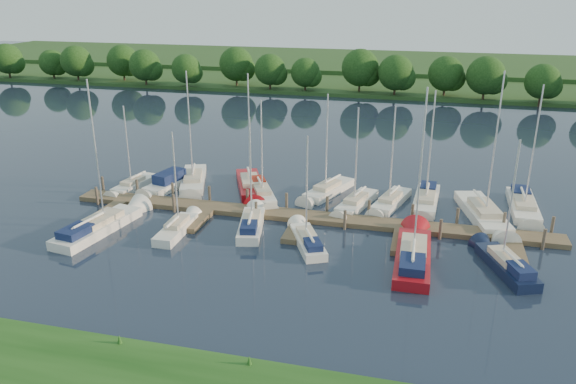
% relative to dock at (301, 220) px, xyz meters
% --- Properties ---
extents(ground, '(260.00, 260.00, 0.00)m').
position_rel_dock_xyz_m(ground, '(0.00, -7.31, -0.20)').
color(ground, '#192132').
rests_on(ground, ground).
extents(dock, '(40.00, 6.00, 0.40)m').
position_rel_dock_xyz_m(dock, '(0.00, 0.00, 0.00)').
color(dock, '#4B3B2A').
rests_on(dock, ground).
extents(mooring_pilings, '(38.24, 2.84, 2.00)m').
position_rel_dock_xyz_m(mooring_pilings, '(0.00, 1.13, 0.40)').
color(mooring_pilings, '#473D33').
rests_on(mooring_pilings, ground).
extents(far_shore, '(180.00, 30.00, 0.60)m').
position_rel_dock_xyz_m(far_shore, '(0.00, 67.69, 0.10)').
color(far_shore, '#25461B').
rests_on(far_shore, ground).
extents(distant_hill, '(220.00, 40.00, 1.40)m').
position_rel_dock_xyz_m(distant_hill, '(0.00, 92.69, 0.50)').
color(distant_hill, '#2D4F22').
rests_on(distant_hill, ground).
extents(treeline, '(146.25, 9.33, 8.24)m').
position_rel_dock_xyz_m(treeline, '(-1.52, 54.72, 3.90)').
color(treeline, '#38281C').
rests_on(treeline, ground).
extents(sailboat_n_0, '(2.25, 6.42, 8.19)m').
position_rel_dock_xyz_m(sailboat_n_0, '(-16.98, 3.74, 0.07)').
color(sailboat_n_0, white).
rests_on(sailboat_n_0, ground).
extents(motorboat, '(3.25, 6.76, 2.02)m').
position_rel_dock_xyz_m(motorboat, '(-13.77, 4.56, 0.19)').
color(motorboat, white).
rests_on(motorboat, ground).
extents(sailboat_n_2, '(4.49, 8.82, 11.14)m').
position_rel_dock_xyz_m(sailboat_n_2, '(-11.98, 6.18, 0.07)').
color(sailboat_n_2, white).
rests_on(sailboat_n_2, ground).
extents(sailboat_n_3, '(4.82, 8.65, 11.19)m').
position_rel_dock_xyz_m(sailboat_n_3, '(-6.25, 6.10, 0.08)').
color(sailboat_n_3, maroon).
rests_on(sailboat_n_3, ground).
extents(sailboat_n_4, '(4.32, 6.95, 9.26)m').
position_rel_dock_xyz_m(sailboat_n_4, '(-4.66, 4.49, 0.12)').
color(sailboat_n_4, white).
rests_on(sailboat_n_4, ground).
extents(sailboat_n_5, '(3.90, 7.41, 9.61)m').
position_rel_dock_xyz_m(sailboat_n_5, '(0.87, 6.66, 0.08)').
color(sailboat_n_5, white).
rests_on(sailboat_n_5, ground).
extents(sailboat_n_6, '(3.15, 7.09, 9.08)m').
position_rel_dock_xyz_m(sailboat_n_6, '(3.80, 4.15, 0.07)').
color(sailboat_n_6, white).
rests_on(sailboat_n_6, ground).
extents(sailboat_n_7, '(3.23, 7.15, 9.08)m').
position_rel_dock_xyz_m(sailboat_n_7, '(6.64, 5.29, 0.07)').
color(sailboat_n_7, white).
rests_on(sailboat_n_7, ground).
extents(sailboat_n_8, '(2.33, 8.21, 10.34)m').
position_rel_dock_xyz_m(sailboat_n_8, '(9.64, 6.26, 0.11)').
color(sailboat_n_8, white).
rests_on(sailboat_n_8, ground).
extents(sailboat_n_9, '(4.23, 9.89, 12.49)m').
position_rel_dock_xyz_m(sailboat_n_9, '(14.29, 4.00, 0.08)').
color(sailboat_n_9, white).
rests_on(sailboat_n_9, ground).
extents(sailboat_n_10, '(2.17, 8.76, 11.08)m').
position_rel_dock_xyz_m(sailboat_n_10, '(17.64, 6.81, 0.11)').
color(sailboat_n_10, white).
rests_on(sailboat_n_10, ground).
extents(sailboat_s_0, '(3.54, 9.62, 12.06)m').
position_rel_dock_xyz_m(sailboat_s_0, '(-14.73, -5.41, 0.13)').
color(sailboat_s_0, white).
rests_on(sailboat_s_0, ground).
extents(sailboat_s_1, '(1.56, 6.28, 8.27)m').
position_rel_dock_xyz_m(sailboat_s_1, '(-8.80, -4.30, 0.08)').
color(sailboat_s_1, white).
rests_on(sailboat_s_1, ground).
extents(sailboat_s_2, '(2.89, 7.16, 9.22)m').
position_rel_dock_xyz_m(sailboat_s_2, '(-3.48, -2.29, 0.13)').
color(sailboat_s_2, white).
rests_on(sailboat_s_2, ground).
extents(sailboat_s_3, '(3.89, 6.41, 8.47)m').
position_rel_dock_xyz_m(sailboat_s_3, '(1.36, -4.00, 0.11)').
color(sailboat_s_3, white).
rests_on(sailboat_s_3, ground).
extents(sailboat_s_4, '(2.36, 9.72, 12.38)m').
position_rel_dock_xyz_m(sailboat_s_4, '(8.99, -4.64, 0.14)').
color(sailboat_s_4, maroon).
rests_on(sailboat_s_4, ground).
extents(sailboat_s_5, '(3.79, 7.09, 9.33)m').
position_rel_dock_xyz_m(sailboat_s_5, '(15.02, -4.56, 0.13)').
color(sailboat_s_5, black).
rests_on(sailboat_s_5, ground).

